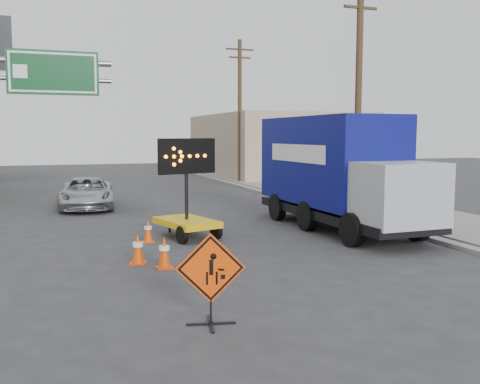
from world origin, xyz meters
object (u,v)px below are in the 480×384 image
arrow_board (187,216)px  pickup_truck (87,193)px  box_truck (338,178)px  construction_sign (211,277)px

arrow_board → pickup_truck: (-2.45, 7.74, -0.02)m
pickup_truck → box_truck: 10.90m
arrow_board → pickup_truck: arrow_board is taller
construction_sign → arrow_board: arrow_board is taller
pickup_truck → box_truck: size_ratio=0.60×
arrow_board → box_truck: bearing=-17.2°
arrow_board → pickup_truck: size_ratio=0.64×
pickup_truck → box_truck: (7.51, -7.83, 1.02)m
construction_sign → arrow_board: 7.50m
pickup_truck → box_truck: box_truck is taller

